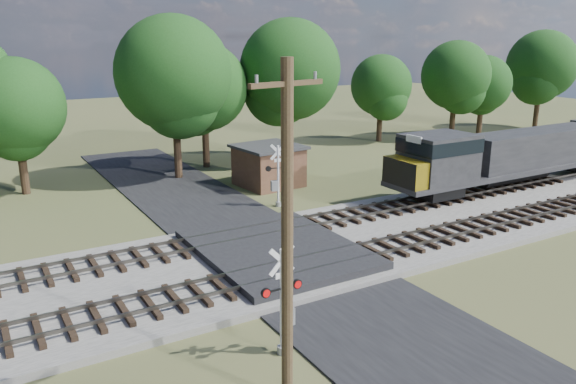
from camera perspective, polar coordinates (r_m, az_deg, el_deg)
ground at (r=27.02m, az=-0.67°, el=-7.01°), size 160.00×160.00×0.00m
ballast_bed at (r=33.11m, az=14.10°, el=-2.91°), size 140.00×10.00×0.30m
road at (r=27.01m, az=-0.67°, el=-6.93°), size 7.00×60.00×0.08m
crossing_panel at (r=27.31m, az=-1.19°, el=-6.05°), size 7.00×9.00×0.62m
track_near at (r=26.95m, az=7.28°, el=-6.26°), size 140.00×2.60×0.33m
track_far at (r=30.79m, az=1.60°, el=-3.32°), size 140.00×2.60×0.33m
crossing_signal_near at (r=18.99m, az=-0.43°, el=-11.86°), size 1.57×0.34×3.89m
crossing_signal_far at (r=34.97m, az=-1.14°, el=1.15°), size 1.61×0.42×4.03m
utility_pole at (r=15.12m, az=-0.08°, el=-4.27°), size 2.39×0.63×9.87m
equipment_shed at (r=40.11m, az=-1.98°, el=2.73°), size 4.68×4.68×2.93m
treeline at (r=45.88m, az=-5.88°, el=11.11°), size 81.95×11.87×11.98m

